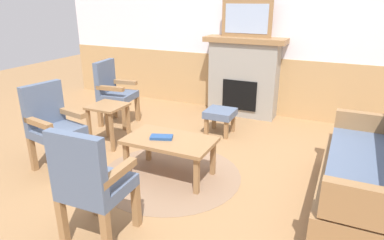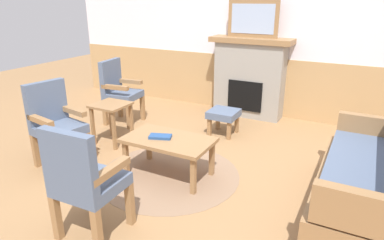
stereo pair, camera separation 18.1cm
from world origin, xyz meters
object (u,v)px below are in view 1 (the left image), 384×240
Objects in this scene: couch at (368,171)px; book_on_table at (161,137)px; fireplace at (244,76)px; armchair_by_window_left at (113,90)px; armchair_near_fireplace at (52,123)px; framed_picture at (247,19)px; footstool at (220,115)px; coffee_table at (170,143)px; side_table at (108,113)px; armchair_front_left at (91,181)px.

book_on_table is (-2.02, -0.23, 0.06)m from couch.
couch is at bearing 6.56° from book_on_table.
fireplace is 2.10m from armchair_by_window_left.
framed_picture is at bearing 62.90° from armchair_near_fireplace.
book_on_table is 1.88m from armchair_by_window_left.
footstool is at bearing 147.59° from couch.
coffee_table is 2.40× the size of footstool.
footstool is at bearing 87.42° from coffee_table.
side_table is (-1.15, 0.42, 0.05)m from coffee_table.
coffee_table is at bearing 15.77° from armchair_near_fireplace.
couch is 2.42m from armchair_front_left.
book_on_table is at bearing -161.16° from coffee_table.
armchair_near_fireplace is 0.81m from side_table.
coffee_table reaches higher than footstool.
coffee_table is at bearing -174.00° from couch.
fireplace reaches higher than armchair_near_fireplace.
fireplace is 1.33× the size of armchair_near_fireplace.
armchair_front_left is (-0.14, -3.55, -0.11)m from fireplace.
armchair_front_left is at bearing -92.20° from framed_picture.
footstool is 2.24m from armchair_near_fireplace.
armchair_front_left reaches higher than footstool.
couch is 3.09m from side_table.
couch is 1.88× the size of coffee_table.
footstool is (0.06, 1.39, -0.10)m from coffee_table.
fireplace is at bearing 57.43° from side_table.
coffee_table is at bearing -92.33° from framed_picture.
armchair_near_fireplace and armchair_by_window_left have the same top height.
framed_picture reaches higher than couch.
side_table is (-1.24, -1.95, -1.13)m from framed_picture.
armchair_by_window_left is at bearing 165.62° from couch.
framed_picture reaches higher than armchair_by_window_left.
couch reaches higher than coffee_table.
framed_picture is at bearing 85.70° from book_on_table.
couch is at bearing 10.00° from armchair_near_fireplace.
framed_picture is at bearing 130.41° from couch.
coffee_table is at bearing -92.58° from footstool.
couch reaches higher than footstool.
framed_picture is 1.60m from footstool.
armchair_by_window_left is at bearing -143.05° from fireplace.
book_on_table is 0.24× the size of armchair_near_fireplace.
coffee_table is 1.36m from armchair_near_fireplace.
armchair_front_left reaches higher than book_on_table.
fireplace is at bearing 87.67° from coffee_table.
footstool is at bearing 52.23° from armchair_near_fireplace.
framed_picture is at bearing 88.02° from footstool.
armchair_near_fireplace is (-3.23, -0.57, 0.14)m from couch.
armchair_by_window_left is (-1.67, -1.26, -1.02)m from framed_picture.
armchair_by_window_left is (-1.58, 1.10, 0.15)m from coffee_table.
footstool is at bearing 38.88° from side_table.
framed_picture is 3.70m from armchair_front_left.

